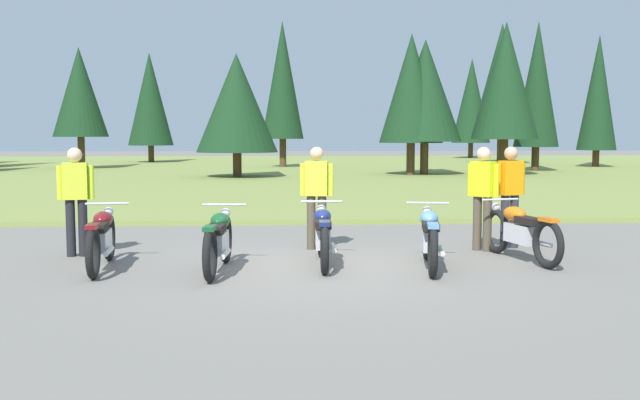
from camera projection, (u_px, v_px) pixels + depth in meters
ground_plane at (322, 267)px, 10.16m from camera, size 140.00×140.00×0.00m
grass_moorland at (292, 170)px, 36.79m from camera, size 80.00×44.00×0.10m
forest_treeline at (290, 90)px, 38.49m from camera, size 43.71×26.24×8.60m
motorcycle_maroon at (102, 238)px, 10.00m from camera, size 0.62×2.10×0.88m
motorcycle_british_green at (219, 240)px, 9.82m from camera, size 0.62×2.10×0.88m
motorcycle_navy at (323, 235)px, 10.32m from camera, size 0.62×2.10×0.88m
motorcycle_sky_blue at (430, 237)px, 10.09m from camera, size 0.62×2.09×0.88m
motorcycle_orange at (520, 231)px, 10.69m from camera, size 0.74×2.07×0.88m
rider_near_row_end at (317, 191)px, 11.66m from camera, size 0.54×0.28×1.67m
rider_with_back_turned at (510, 191)px, 11.81m from camera, size 0.53×0.32×1.67m
rider_in_hivis_vest at (76, 195)px, 11.01m from camera, size 0.55×0.27×1.67m
rider_checking_bike at (483, 192)px, 11.53m from camera, size 0.42×0.41×1.67m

